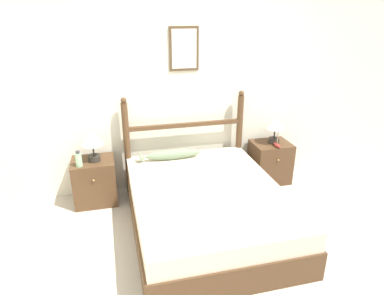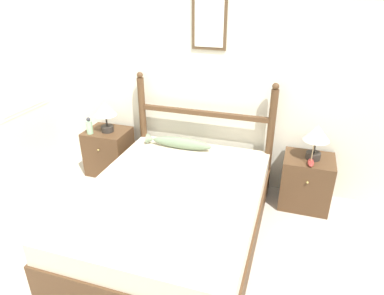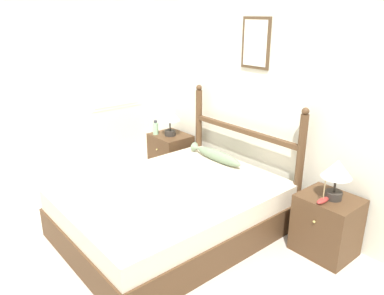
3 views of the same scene
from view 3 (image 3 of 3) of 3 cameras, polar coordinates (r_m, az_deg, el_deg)
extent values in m
plane|color=#B7AD9E|center=(3.57, -10.06, -16.30)|extent=(16.00, 16.00, 0.00)
cube|color=beige|center=(4.09, 10.30, 8.12)|extent=(6.40, 0.06, 2.55)
cube|color=#4C3823|center=(4.03, 9.70, 15.41)|extent=(0.36, 0.02, 0.52)
cube|color=silver|center=(4.02, 9.59, 15.41)|extent=(0.30, 0.01, 0.46)
cube|color=beige|center=(4.94, -23.82, 8.77)|extent=(0.06, 6.40, 2.55)
cube|color=white|center=(5.34, -11.76, 11.24)|extent=(0.01, 0.78, 1.03)
cube|color=silver|center=(5.33, -11.71, 11.23)|extent=(0.01, 0.70, 0.95)
cube|color=#4C331E|center=(3.81, -2.94, -10.75)|extent=(1.57, 2.06, 0.29)
cube|color=beige|center=(3.69, -3.01, -7.47)|extent=(1.53, 2.02, 0.20)
cylinder|color=#4C331E|center=(4.72, 1.03, 1.56)|extent=(0.08, 0.08, 1.20)
sphere|color=#4C331E|center=(4.56, 1.08, 9.10)|extent=(0.07, 0.07, 0.07)
cylinder|color=#4C331E|center=(3.81, 15.96, -3.92)|extent=(0.08, 0.08, 1.20)
sphere|color=#4C331E|center=(3.61, 16.91, 5.30)|extent=(0.07, 0.07, 0.07)
cube|color=#4C331E|center=(4.14, 7.85, 2.53)|extent=(1.49, 0.06, 0.05)
cube|color=#4C331E|center=(5.06, -3.26, -1.05)|extent=(0.50, 0.43, 0.56)
sphere|color=tan|center=(4.90, -5.39, -0.31)|extent=(0.02, 0.02, 0.02)
cube|color=#4C331E|center=(3.66, 19.83, -11.06)|extent=(0.50, 0.43, 0.56)
sphere|color=tan|center=(3.43, 18.10, -10.70)|extent=(0.02, 0.02, 0.02)
cylinder|color=#2D2823|center=(4.93, -3.35, 2.24)|extent=(0.15, 0.15, 0.07)
cylinder|color=#2D2823|center=(4.90, -3.37, 3.40)|extent=(0.02, 0.02, 0.14)
cone|color=beige|center=(4.86, -3.41, 5.06)|extent=(0.26, 0.26, 0.16)
cylinder|color=#2D2823|center=(3.50, 20.75, -6.80)|extent=(0.15, 0.15, 0.07)
cylinder|color=#2D2823|center=(3.45, 20.96, -5.25)|extent=(0.02, 0.02, 0.14)
cone|color=beige|center=(3.40, 21.26, -3.00)|extent=(0.26, 0.26, 0.16)
cylinder|color=#99C699|center=(4.98, -5.57, 2.88)|extent=(0.07, 0.07, 0.16)
sphere|color=#333338|center=(4.95, -5.60, 3.97)|extent=(0.05, 0.05, 0.05)
ellipsoid|color=maroon|center=(3.41, 19.32, -7.61)|extent=(0.06, 0.16, 0.04)
cylinder|color=#997F56|center=(3.36, 19.52, -6.03)|extent=(0.01, 0.01, 0.17)
ellipsoid|color=gray|center=(4.24, 4.01, -1.34)|extent=(0.68, 0.11, 0.13)
cone|color=gray|center=(4.49, 0.67, -0.01)|extent=(0.08, 0.12, 0.12)
camera|label=1|loc=(3.71, -59.30, 12.81)|focal=32.00mm
camera|label=2|loc=(1.73, -58.25, 13.87)|focal=32.00mm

